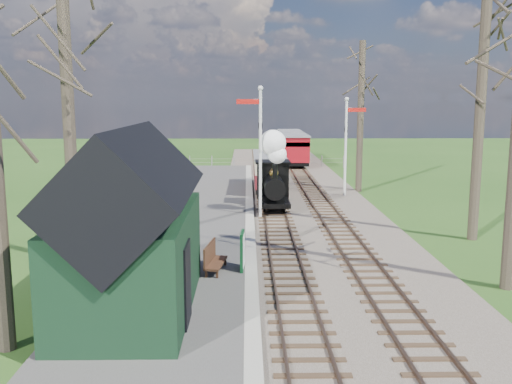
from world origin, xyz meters
TOP-DOWN VIEW (x-y plane):
  - distant_hills at (1.40, 64.38)m, footprint 114.40×48.00m
  - ballast_bed at (1.30, 22.00)m, footprint 8.00×60.00m
  - track_near at (0.00, 22.00)m, footprint 1.60×60.00m
  - track_far at (2.60, 22.00)m, footprint 1.60×60.00m
  - platform at (-3.50, 14.00)m, footprint 5.00×44.00m
  - coping_strip at (-1.20, 14.00)m, footprint 0.40×44.00m
  - station_shed at (-4.30, 4.00)m, footprint 3.25×6.30m
  - semaphore_near at (-0.77, 16.00)m, footprint 1.22×0.24m
  - semaphore_far at (4.37, 22.00)m, footprint 1.22×0.24m
  - bare_trees at (1.33, 10.10)m, footprint 15.51×22.39m
  - fence_line at (0.30, 36.00)m, footprint 12.60×0.08m
  - locomotive at (-0.01, 17.75)m, footprint 1.60×3.73m
  - coach at (0.00, 23.81)m, footprint 1.86×6.39m
  - red_carriage_a at (2.60, 36.32)m, footprint 2.07×5.14m
  - red_carriage_b at (2.60, 41.82)m, footprint 2.07×5.14m
  - sign_board at (-1.47, 7.42)m, footprint 0.15×0.85m
  - bench at (-2.43, 7.25)m, footprint 0.69×1.65m
  - person at (-3.04, 6.93)m, footprint 0.46×0.57m

SIDE VIEW (x-z plane):
  - distant_hills at x=1.40m, z-range -27.22..-5.20m
  - ballast_bed at x=1.30m, z-range 0.00..0.10m
  - track_near at x=0.00m, z-range 0.02..0.17m
  - track_far at x=2.60m, z-range 0.02..0.17m
  - platform at x=-3.50m, z-range 0.00..0.20m
  - coping_strip at x=-1.20m, z-range 0.00..0.21m
  - fence_line at x=0.30m, z-range 0.05..1.05m
  - bench at x=-2.43m, z-range 0.17..1.08m
  - sign_board at x=-1.47m, z-range 0.20..1.45m
  - person at x=-3.04m, z-range 0.20..1.54m
  - coach at x=0.00m, z-range 0.39..2.35m
  - red_carriage_a at x=2.60m, z-range 0.41..2.60m
  - red_carriage_b at x=2.60m, z-range 0.41..2.60m
  - locomotive at x=-0.01m, z-range -0.13..3.86m
  - station_shed at x=-4.30m, z-range -0.12..4.66m
  - semaphore_far at x=4.37m, z-range 0.49..6.21m
  - semaphore_near at x=-0.77m, z-range 0.51..6.73m
  - bare_trees at x=1.33m, z-range -0.79..11.21m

